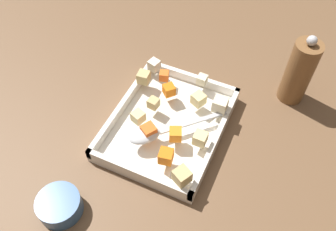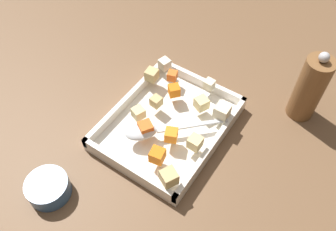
{
  "view_description": "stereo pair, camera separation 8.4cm",
  "coord_description": "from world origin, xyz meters",
  "px_view_note": "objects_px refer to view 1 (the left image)",
  "views": [
    {
      "loc": [
        0.47,
        0.2,
        0.71
      ],
      "look_at": [
        0.01,
        -0.01,
        0.05
      ],
      "focal_mm": 37.97,
      "sensor_mm": 36.0,
      "label": 1
    },
    {
      "loc": [
        0.43,
        0.27,
        0.71
      ],
      "look_at": [
        0.01,
        -0.01,
        0.05
      ],
      "focal_mm": 37.97,
      "sensor_mm": 36.0,
      "label": 2
    }
  ],
  "objects_px": {
    "serving_spoon": "(150,134)",
    "pepper_mill": "(299,72)",
    "small_prep_bowl": "(60,205)",
    "baking_dish": "(168,125)"
  },
  "relations": [
    {
      "from": "serving_spoon",
      "to": "pepper_mill",
      "type": "xyz_separation_m",
      "value": [
        -0.29,
        0.26,
        0.04
      ]
    },
    {
      "from": "pepper_mill",
      "to": "serving_spoon",
      "type": "bearing_deg",
      "value": -42.05
    },
    {
      "from": "small_prep_bowl",
      "to": "pepper_mill",
      "type": "bearing_deg",
      "value": 144.66
    },
    {
      "from": "baking_dish",
      "to": "serving_spoon",
      "type": "height_order",
      "value": "serving_spoon"
    },
    {
      "from": "pepper_mill",
      "to": "baking_dish",
      "type": "bearing_deg",
      "value": -47.36
    },
    {
      "from": "serving_spoon",
      "to": "pepper_mill",
      "type": "bearing_deg",
      "value": 2.69
    },
    {
      "from": "pepper_mill",
      "to": "small_prep_bowl",
      "type": "distance_m",
      "value": 0.63
    },
    {
      "from": "pepper_mill",
      "to": "small_prep_bowl",
      "type": "bearing_deg",
      "value": -35.34
    },
    {
      "from": "baking_dish",
      "to": "pepper_mill",
      "type": "height_order",
      "value": "pepper_mill"
    },
    {
      "from": "serving_spoon",
      "to": "small_prep_bowl",
      "type": "xyz_separation_m",
      "value": [
        0.22,
        -0.1,
        -0.03
      ]
    }
  ]
}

